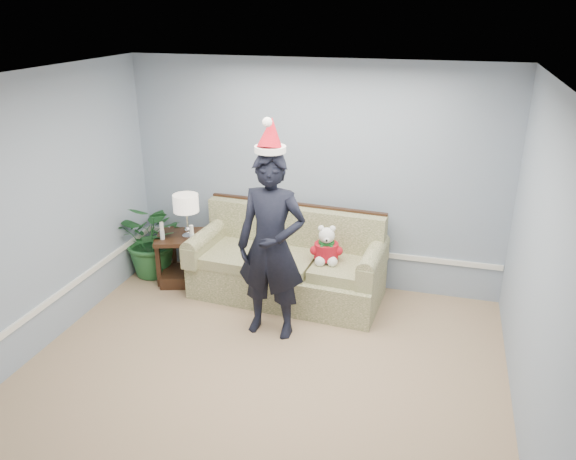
{
  "coord_description": "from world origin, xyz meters",
  "views": [
    {
      "loc": [
        1.45,
        -3.72,
        3.24
      ],
      "look_at": [
        -0.04,
        1.55,
        1.03
      ],
      "focal_mm": 35.0,
      "sensor_mm": 36.0,
      "label": 1
    }
  ],
  "objects_px": {
    "side_table": "(186,264)",
    "table_lamp": "(186,205)",
    "houseplant": "(154,238)",
    "man": "(271,247)",
    "teddy_bear": "(326,249)",
    "sofa": "(288,266)"
  },
  "relations": [
    {
      "from": "houseplant",
      "to": "teddy_bear",
      "type": "relative_size",
      "value": 2.27
    },
    {
      "from": "sofa",
      "to": "teddy_bear",
      "type": "height_order",
      "value": "sofa"
    },
    {
      "from": "table_lamp",
      "to": "teddy_bear",
      "type": "distance_m",
      "value": 1.75
    },
    {
      "from": "sofa",
      "to": "table_lamp",
      "type": "relative_size",
      "value": 4.2
    },
    {
      "from": "side_table",
      "to": "houseplant",
      "type": "distance_m",
      "value": 0.53
    },
    {
      "from": "man",
      "to": "sofa",
      "type": "bearing_deg",
      "value": 96.48
    },
    {
      "from": "teddy_bear",
      "to": "man",
      "type": "bearing_deg",
      "value": -132.67
    },
    {
      "from": "houseplant",
      "to": "man",
      "type": "relative_size",
      "value": 0.51
    },
    {
      "from": "side_table",
      "to": "teddy_bear",
      "type": "xyz_separation_m",
      "value": [
        1.79,
        -0.09,
        0.46
      ]
    },
    {
      "from": "man",
      "to": "teddy_bear",
      "type": "distance_m",
      "value": 0.87
    },
    {
      "from": "side_table",
      "to": "teddy_bear",
      "type": "distance_m",
      "value": 1.85
    },
    {
      "from": "side_table",
      "to": "houseplant",
      "type": "height_order",
      "value": "houseplant"
    },
    {
      "from": "houseplant",
      "to": "teddy_bear",
      "type": "xyz_separation_m",
      "value": [
        2.25,
        -0.17,
        0.2
      ]
    },
    {
      "from": "houseplant",
      "to": "side_table",
      "type": "bearing_deg",
      "value": -10.36
    },
    {
      "from": "side_table",
      "to": "table_lamp",
      "type": "height_order",
      "value": "table_lamp"
    },
    {
      "from": "table_lamp",
      "to": "man",
      "type": "bearing_deg",
      "value": -30.53
    },
    {
      "from": "side_table",
      "to": "table_lamp",
      "type": "xyz_separation_m",
      "value": [
        0.08,
        -0.04,
        0.79
      ]
    },
    {
      "from": "side_table",
      "to": "teddy_bear",
      "type": "height_order",
      "value": "teddy_bear"
    },
    {
      "from": "table_lamp",
      "to": "side_table",
      "type": "bearing_deg",
      "value": 155.81
    },
    {
      "from": "side_table",
      "to": "man",
      "type": "bearing_deg",
      "value": -30.18
    },
    {
      "from": "side_table",
      "to": "teddy_bear",
      "type": "relative_size",
      "value": 1.77
    },
    {
      "from": "man",
      "to": "teddy_bear",
      "type": "xyz_separation_m",
      "value": [
        0.41,
        0.72,
        -0.28
      ]
    }
  ]
}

